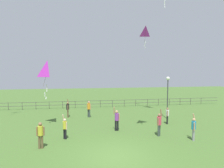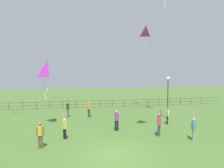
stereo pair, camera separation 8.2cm
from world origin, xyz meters
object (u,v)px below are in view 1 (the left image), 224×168
Objects in this scene: person_0 at (167,115)px; person_6 at (40,133)px; person_7 at (117,119)px; person_5 at (68,108)px; kite_4 at (48,70)px; person_2 at (65,127)px; person_3 at (194,127)px; lamppost at (168,88)px; person_1 at (89,108)px; kite_1 at (146,32)px; person_4 at (159,123)px.

person_0 is 11.13m from person_6.
person_5 is at bearing 131.94° from person_7.
person_5 is 5.06m from kite_4.
person_2 is 0.94× the size of person_3.
person_5 is at bearing 82.37° from person_6.
person_3 is (9.16, -1.67, 0.06)m from person_2.
person_7 is 7.47m from kite_4.
lamppost is 8.55m from person_1.
person_0 is at bearing 12.73° from person_7.
lamppost is 1.68× the size of kite_1.
person_2 reaches higher than person_6.
person_0 is at bearing 90.82° from person_3.
person_2 is at bearing 176.31° from person_4.
person_2 is 0.69× the size of kite_1.
lamppost is at bearing 3.08° from kite_4.
lamppost is 6.91m from person_7.
person_7 is at bearing -153.68° from lamppost.
person_6 is (-8.45, -0.95, -0.04)m from person_4.
person_3 is (-0.79, -5.78, -2.23)m from lamppost.
person_4 is 0.60× the size of kite_4.
kite_1 is (1.78, 8.54, 8.66)m from person_4.
kite_1 reaches higher than person_5.
person_1 is at bearing 129.49° from person_4.
lamppost is at bearing -11.11° from person_5.
kite_4 is at bearing -156.64° from kite_1.
person_7 is (4.43, -4.93, 0.04)m from person_5.
lamppost is at bearing 25.99° from person_6.
kite_4 is (-1.43, -2.66, 4.06)m from person_5.
person_3 is 13.09m from kite_1.
person_7 reaches higher than person_5.
person_7 is (-3.01, 1.66, -0.01)m from person_4.
person_0 is at bearing 19.68° from person_6.
person_7 is at bearing -167.27° from person_0.
lamppost reaches higher than person_1.
person_6 is 0.66× the size of kite_1.
lamppost reaches higher than person_6.
person_7 is (4.07, 1.21, 0.12)m from person_2.
person_3 is at bearing -1.41° from person_6.
person_4 is 1.05× the size of person_5.
kite_1 is at bearing 23.36° from kite_4.
person_5 is at bearing -168.08° from kite_1.
person_0 is 0.90× the size of person_6.
person_1 is at bearing -162.38° from kite_1.
person_2 is 7.10m from person_4.
person_7 is at bearing 150.58° from person_3.
kite_4 reaches higher than lamppost.
person_3 is 12.77m from kite_4.
person_1 is 0.66× the size of kite_1.
person_1 is at bearing 134.07° from person_3.
person_2 is 0.89× the size of person_7.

